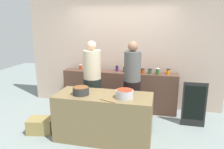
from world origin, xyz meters
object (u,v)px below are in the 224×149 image
object	(u,v)px
cooking_pot_left	(81,91)
wooden_spoon	(107,101)
preserve_jar_0	(81,67)
cooking_pot_center	(125,94)
chalkboard_sign	(194,105)
preserve_jar_1	(92,67)
preserve_jar_7	(158,71)
preserve_jar_8	(168,72)
preserve_jar_2	(117,68)
preserve_jar_3	(125,69)
bread_crate	(41,125)
preserve_jar_6	(150,71)
preserve_jar_5	(142,71)
cook_in_cap	(132,89)
preserve_jar_4	(137,71)
cook_with_tongs	(93,86)

from	to	relation	value
cooking_pot_left	wooden_spoon	xyz separation A→B (m)	(0.53, -0.21, -0.06)
preserve_jar_0	wooden_spoon	world-z (taller)	preserve_jar_0
cooking_pot_center	chalkboard_sign	xyz separation A→B (m)	(1.25, 0.95, -0.45)
preserve_jar_1	preserve_jar_7	size ratio (longest dim) A/B	0.89
preserve_jar_8	cooking_pot_center	world-z (taller)	preserve_jar_8
preserve_jar_2	preserve_jar_8	bearing A→B (deg)	-2.63
wooden_spoon	chalkboard_sign	world-z (taller)	chalkboard_sign
preserve_jar_3	preserve_jar_8	xyz separation A→B (m)	(0.98, -0.04, -0.01)
cooking_pot_left	preserve_jar_7	bearing A→B (deg)	48.00
preserve_jar_0	preserve_jar_8	xyz separation A→B (m)	(2.11, -0.07, 0.01)
bread_crate	wooden_spoon	bearing A→B (deg)	-9.39
preserve_jar_2	cooking_pot_center	world-z (taller)	preserve_jar_2
preserve_jar_3	cooking_pot_center	world-z (taller)	preserve_jar_3
preserve_jar_6	bread_crate	size ratio (longest dim) A/B	0.23
preserve_jar_5	cook_in_cap	bearing A→B (deg)	-101.13
preserve_jar_4	preserve_jar_5	distance (m)	0.12
preserve_jar_4	cooking_pot_center	xyz separation A→B (m)	(-0.04, -1.42, -0.09)
preserve_jar_5	preserve_jar_7	world-z (taller)	preserve_jar_7
cook_in_cap	cooking_pot_center	bearing A→B (deg)	-91.95
cooking_pot_center	wooden_spoon	size ratio (longest dim) A/B	0.98
preserve_jar_2	preserve_jar_6	world-z (taller)	preserve_jar_2
preserve_jar_2	chalkboard_sign	world-z (taller)	preserve_jar_2
preserve_jar_8	bread_crate	size ratio (longest dim) A/B	0.27
preserve_jar_0	preserve_jar_2	world-z (taller)	preserve_jar_2
preserve_jar_5	preserve_jar_6	world-z (taller)	preserve_jar_5
preserve_jar_3	preserve_jar_1	bearing A→B (deg)	179.06
cooking_pot_left	cook_with_tongs	distance (m)	0.72
cooking_pot_left	chalkboard_sign	size ratio (longest dim) A/B	0.31
preserve_jar_3	bread_crate	distance (m)	2.21
preserve_jar_3	preserve_jar_4	bearing A→B (deg)	-17.03
cook_with_tongs	bread_crate	xyz separation A→B (m)	(-0.83, -0.69, -0.64)
preserve_jar_0	preserve_jar_2	bearing A→B (deg)	-0.91
preserve_jar_2	cooking_pot_left	world-z (taller)	preserve_jar_2
wooden_spoon	bread_crate	distance (m)	1.57
cooking_pot_center	preserve_jar_5	bearing A→B (deg)	83.48
preserve_jar_4	bread_crate	distance (m)	2.35
wooden_spoon	preserve_jar_2	bearing A→B (deg)	96.75
preserve_jar_4	wooden_spoon	size ratio (longest dim) A/B	0.43
preserve_jar_5	bread_crate	bearing A→B (deg)	-142.11
preserve_jar_0	preserve_jar_2	size ratio (longest dim) A/B	0.85
preserve_jar_5	cooking_pot_left	world-z (taller)	preserve_jar_5
preserve_jar_1	preserve_jar_2	world-z (taller)	preserve_jar_2
preserve_jar_2	preserve_jar_8	xyz separation A→B (m)	(1.18, -0.05, -0.00)
preserve_jar_4	cook_with_tongs	xyz separation A→B (m)	(-0.84, -0.71, -0.22)
bread_crate	chalkboard_sign	bearing A→B (deg)	17.95
preserve_jar_7	bread_crate	distance (m)	2.69
preserve_jar_3	preserve_jar_8	distance (m)	0.98
cooking_pot_center	bread_crate	xyz separation A→B (m)	(-1.63, 0.02, -0.77)
preserve_jar_3	preserve_jar_2	bearing A→B (deg)	174.74
preserve_jar_1	cooking_pot_center	world-z (taller)	preserve_jar_1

